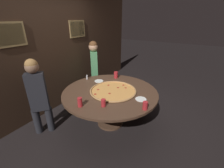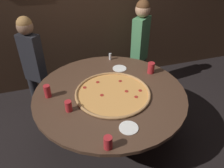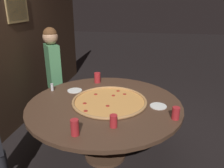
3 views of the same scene
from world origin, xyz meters
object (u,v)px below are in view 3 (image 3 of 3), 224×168
at_px(dining_table, 105,111).
at_px(diner_far_right, 53,70).
at_px(giant_pizza, 110,101).
at_px(drink_cup_far_left, 75,127).
at_px(drink_cup_far_right, 97,78).
at_px(drink_cup_near_right, 114,121).
at_px(white_plate_near_front, 158,106).
at_px(condiment_shaker, 52,87).
at_px(white_plate_left_side, 75,90).
at_px(drink_cup_beside_pizza, 176,113).

height_order(dining_table, diner_far_right, diner_far_right).
distance_m(giant_pizza, diner_far_right, 1.30).
bearing_deg(drink_cup_far_left, drink_cup_far_right, 5.23).
height_order(drink_cup_near_right, drink_cup_far_left, drink_cup_far_left).
height_order(dining_table, white_plate_near_front, white_plate_near_front).
relative_size(drink_cup_near_right, drink_cup_far_left, 0.81).
relative_size(condiment_shaker, diner_far_right, 0.07).
height_order(dining_table, drink_cup_far_right, drink_cup_far_right).
bearing_deg(drink_cup_far_right, white_plate_near_front, -127.01).
bearing_deg(white_plate_near_front, drink_cup_near_right, 139.88).
distance_m(white_plate_left_side, diner_far_right, 0.75).
bearing_deg(diner_far_right, drink_cup_beside_pizza, 19.55).
distance_m(drink_cup_far_right, condiment_shaker, 0.65).
bearing_deg(drink_cup_beside_pizza, dining_table, 71.95).
relative_size(drink_cup_far_right, diner_far_right, 0.10).
relative_size(dining_table, condiment_shaker, 18.31).
relative_size(dining_table, white_plate_left_side, 9.39).
distance_m(giant_pizza, drink_cup_far_right, 0.69).
relative_size(white_plate_left_side, white_plate_near_front, 1.01).
bearing_deg(drink_cup_far_left, giant_pizza, -13.59).
xyz_separation_m(white_plate_near_front, diner_far_right, (0.81, 1.59, 0.10)).
bearing_deg(white_plate_left_side, drink_cup_far_left, -160.64).
bearing_deg(condiment_shaker, drink_cup_beside_pizza, -107.69).
bearing_deg(drink_cup_near_right, drink_cup_beside_pizza, -66.55).
bearing_deg(white_plate_left_side, white_plate_near_front, -104.79).
bearing_deg(diner_far_right, drink_cup_far_left, -9.42).
bearing_deg(drink_cup_far_right, giant_pizza, -154.61).
height_order(giant_pizza, white_plate_near_front, giant_pizza).
height_order(drink_cup_near_right, white_plate_left_side, drink_cup_near_right).
distance_m(giant_pizza, drink_cup_far_left, 0.74).
bearing_deg(drink_cup_far_left, white_plate_left_side, 19.36).
height_order(drink_cup_far_right, drink_cup_far_left, drink_cup_far_left).
xyz_separation_m(dining_table, condiment_shaker, (0.23, 0.75, 0.16)).
bearing_deg(drink_cup_near_right, drink_cup_far_right, 20.64).
relative_size(drink_cup_far_left, diner_far_right, 0.10).
xyz_separation_m(drink_cup_far_left, condiment_shaker, (0.93, 0.63, -0.03)).
bearing_deg(drink_cup_near_right, condiment_shaker, 51.92).
relative_size(giant_pizza, drink_cup_near_right, 7.17).
xyz_separation_m(drink_cup_beside_pizza, drink_cup_far_left, (-0.44, 0.89, 0.01)).
bearing_deg(white_plate_near_front, giant_pizza, 87.66).
distance_m(giant_pizza, white_plate_left_side, 0.58).
bearing_deg(white_plate_left_side, drink_cup_near_right, -140.29).
relative_size(drink_cup_beside_pizza, diner_far_right, 0.08).
xyz_separation_m(drink_cup_far_left, white_plate_near_front, (0.69, -0.73, -0.07)).
relative_size(drink_cup_near_right, drink_cup_beside_pizza, 0.96).
bearing_deg(white_plate_near_front, condiment_shaker, 80.10).
relative_size(white_plate_near_front, diner_far_right, 0.13).
relative_size(drink_cup_far_right, drink_cup_beside_pizza, 1.16).
height_order(drink_cup_far_left, diner_far_right, diner_far_right).
bearing_deg(drink_cup_far_right, dining_table, -159.48).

